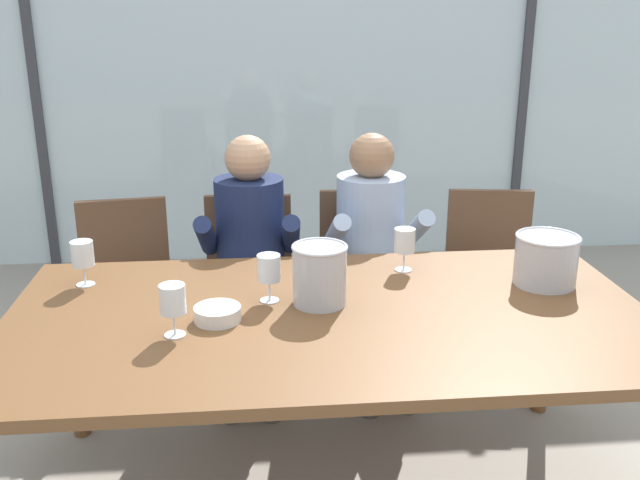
{
  "coord_description": "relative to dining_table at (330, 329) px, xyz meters",
  "views": [
    {
      "loc": [
        -0.25,
        -2.23,
        1.75
      ],
      "look_at": [
        0.0,
        0.35,
        0.89
      ],
      "focal_mm": 39.86,
      "sensor_mm": 36.0,
      "label": 1
    }
  ],
  "objects": [
    {
      "name": "wine_glass_by_left_taster",
      "position": [
        -0.89,
        0.35,
        0.18
      ],
      "size": [
        0.08,
        0.08,
        0.17
      ],
      "color": "silver",
      "rests_on": "dining_table"
    },
    {
      "name": "window_mullion_left",
      "position": [
        -1.67,
        2.7,
        0.62
      ],
      "size": [
        0.06,
        0.06,
        2.6
      ],
      "primitive_type": "cube",
      "color": "#38383D",
      "rests_on": "ground"
    },
    {
      "name": "window_glass_panel",
      "position": [
        0.0,
        2.72,
        0.62
      ],
      "size": [
        7.43,
        0.03,
        2.6
      ],
      "primitive_type": "cube",
      "color": "silver",
      "rests_on": "ground"
    },
    {
      "name": "person_pale_blue_shirt",
      "position": [
        0.3,
        0.87,
        0.01
      ],
      "size": [
        0.49,
        0.63,
        1.2
      ],
      "rotation": [
        0.0,
        0.0,
        0.08
      ],
      "color": "#9EB2D1",
      "rests_on": "ground"
    },
    {
      "name": "hillside_vineyard",
      "position": [
        0.0,
        6.19,
        0.06
      ],
      "size": [
        13.43,
        2.4,
        1.49
      ],
      "primitive_type": "cube",
      "color": "#568942",
      "rests_on": "ground"
    },
    {
      "name": "wine_glass_near_bucket",
      "position": [
        0.34,
        0.39,
        0.18
      ],
      "size": [
        0.08,
        0.08,
        0.17
      ],
      "color": "silver",
      "rests_on": "dining_table"
    },
    {
      "name": "ice_bucket_secondary",
      "position": [
        -0.03,
        0.09,
        0.17
      ],
      "size": [
        0.2,
        0.2,
        0.22
      ],
      "color": "#B7B7BC",
      "rests_on": "dining_table"
    },
    {
      "name": "person_navy_polo",
      "position": [
        -0.28,
        0.87,
        0.01
      ],
      "size": [
        0.47,
        0.62,
        1.2
      ],
      "rotation": [
        0.0,
        0.0,
        -0.04
      ],
      "color": "#192347",
      "rests_on": "ground"
    },
    {
      "name": "ground",
      "position": [
        0.0,
        1.0,
        -0.68
      ],
      "size": [
        14.0,
        14.0,
        0.0
      ],
      "primitive_type": "plane",
      "color": "#9E9384"
    },
    {
      "name": "wine_glass_center_pour",
      "position": [
        -0.51,
        -0.13,
        0.18
      ],
      "size": [
        0.08,
        0.08,
        0.17
      ],
      "color": "silver",
      "rests_on": "dining_table"
    },
    {
      "name": "chair_left_of_center",
      "position": [
        -0.28,
        1.0,
        -0.17
      ],
      "size": [
        0.46,
        0.46,
        0.88
      ],
      "rotation": [
        0.0,
        0.0,
        -0.04
      ],
      "color": "brown",
      "rests_on": "ground"
    },
    {
      "name": "window_mullion_right",
      "position": [
        1.67,
        2.7,
        0.62
      ],
      "size": [
        0.06,
        0.06,
        2.6
      ],
      "primitive_type": "cube",
      "color": "#38383D",
      "rests_on": "ground"
    },
    {
      "name": "chair_center",
      "position": [
        0.27,
        1.03,
        -0.17
      ],
      "size": [
        0.49,
        0.49,
        0.88
      ],
      "rotation": [
        0.0,
        0.0,
        -0.12
      ],
      "color": "brown",
      "rests_on": "ground"
    },
    {
      "name": "chair_right_of_center",
      "position": [
        0.91,
        0.99,
        -0.17
      ],
      "size": [
        0.5,
        0.5,
        0.88
      ],
      "rotation": [
        0.0,
        0.0,
        -0.14
      ],
      "color": "brown",
      "rests_on": "ground"
    },
    {
      "name": "chair_near_curtain",
      "position": [
        -0.87,
        0.98,
        -0.17
      ],
      "size": [
        0.49,
        0.49,
        0.88
      ],
      "rotation": [
        0.0,
        0.0,
        0.13
      ],
      "color": "brown",
      "rests_on": "ground"
    },
    {
      "name": "wine_glass_by_right_taster",
      "position": [
        -0.2,
        0.12,
        0.18
      ],
      "size": [
        0.08,
        0.08,
        0.17
      ],
      "color": "silver",
      "rests_on": "dining_table"
    },
    {
      "name": "tasting_bowl",
      "position": [
        -0.38,
        -0.03,
        0.09
      ],
      "size": [
        0.16,
        0.16,
        0.05
      ],
      "primitive_type": "cylinder",
      "color": "silver",
      "rests_on": "dining_table"
    },
    {
      "name": "ice_bucket_primary",
      "position": [
        0.84,
        0.19,
        0.16
      ],
      "size": [
        0.24,
        0.24,
        0.19
      ],
      "color": "#B7B7BC",
      "rests_on": "dining_table"
    },
    {
      "name": "dining_table",
      "position": [
        0.0,
        0.0,
        0.0
      ],
      "size": [
        2.23,
        1.19,
        0.74
      ],
      "color": "brown",
      "rests_on": "ground"
    }
  ]
}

